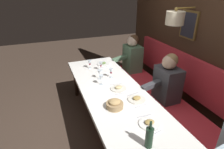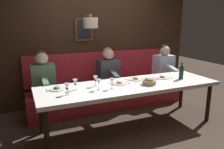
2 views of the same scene
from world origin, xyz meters
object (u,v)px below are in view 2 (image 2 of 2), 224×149
diner_middle (43,75)px  wine_glass_1 (112,81)px  diner_nearest (164,64)px  wine_bottle (181,73)px  wine_glass_4 (67,87)px  dining_table (130,88)px  bread_bowl (149,82)px  wine_glass_2 (95,79)px  wine_glass_0 (75,82)px  diner_near (108,69)px  wine_glass_3 (99,82)px

diner_middle → wine_glass_1: size_ratio=4.82×
diner_nearest → wine_bottle: (-0.94, 0.33, 0.04)m
wine_glass_4 → diner_middle: bearing=12.2°
dining_table → bread_bowl: (-0.13, -0.27, 0.11)m
wine_glass_2 → wine_glass_4: same height
wine_glass_0 → wine_bottle: bearing=-93.6°
diner_near → wine_glass_3: (-0.95, 0.54, 0.04)m
dining_table → wine_glass_1: bearing=106.2°
wine_glass_3 → wine_glass_4: bearing=94.7°
diner_nearest → wine_glass_2: diner_nearest is taller
diner_nearest → bread_bowl: diner_nearest is taller
wine_glass_0 → diner_middle: bearing=24.2°
diner_near → diner_middle: same height
diner_near → wine_bottle: (-0.94, -0.99, 0.04)m
dining_table → diner_nearest: bearing=-55.9°
wine_glass_4 → wine_bottle: (0.05, -2.01, 0.00)m
wine_glass_2 → wine_glass_3: bearing=175.0°
wine_glass_0 → wine_glass_3: bearing=-111.9°
diner_nearest → wine_glass_3: size_ratio=4.82×
wine_glass_4 → bread_bowl: (-0.02, -1.31, -0.07)m
diner_nearest → wine_glass_4: bearing=113.0°
wine_glass_1 → diner_near: bearing=-19.3°
dining_table → wine_glass_1: wine_glass_1 is taller
wine_bottle → wine_glass_4: bearing=91.4°
wine_glass_0 → wine_glass_4: (-0.17, 0.16, 0.00)m
dining_table → wine_bottle: (-0.06, -0.98, 0.17)m
wine_glass_3 → wine_glass_4: same height
wine_glass_4 → wine_glass_3: bearing=-85.3°
wine_glass_3 → bread_bowl: wine_glass_3 is taller
diner_middle → wine_glass_1: (-0.99, -0.89, 0.04)m
wine_glass_1 → diner_nearest: bearing=-59.3°
diner_middle → wine_glass_4: diner_middle is taller
dining_table → diner_near: bearing=1.2°
diner_near → wine_glass_1: bearing=160.7°
dining_table → wine_glass_2: bearing=76.8°
wine_glass_1 → bread_bowl: bearing=-92.3°
wine_glass_3 → wine_glass_4: 0.48m
dining_table → wine_bottle: bearing=-93.5°
wine_glass_1 → wine_glass_3: same height
diner_middle → wine_glass_0: 0.90m
diner_nearest → bread_bowl: (-1.01, 1.03, -0.03)m
diner_middle → wine_bottle: (-0.94, -2.23, 0.04)m
diner_middle → wine_bottle: size_ratio=2.64×
wine_glass_4 → diner_nearest: bearing=-67.0°
diner_near → bread_bowl: 1.05m
diner_middle → wine_glass_2: (-0.75, -0.71, 0.04)m
dining_table → wine_glass_0: (0.06, 0.88, 0.17)m
diner_near → wine_glass_4: (-0.99, 1.02, 0.04)m
wine_glass_1 → diner_middle: bearing=41.9°
wine_bottle → wine_glass_3: bearing=90.4°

